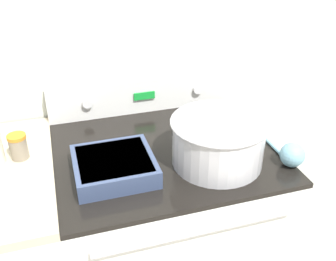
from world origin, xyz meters
TOP-DOWN VIEW (x-y plane):
  - kitchen_wall at (0.00, 0.73)m, footprint 8.00×0.05m
  - stove_range at (0.00, 0.35)m, footprint 0.80×0.73m
  - control_panel at (0.00, 0.67)m, footprint 0.80×0.07m
  - mixing_bowl at (0.15, 0.21)m, footprint 0.33×0.33m
  - casserole_dish at (-0.20, 0.24)m, footprint 0.26×0.25m
  - ladle at (0.38, 0.12)m, footprint 0.09×0.26m
  - spice_jar_orange_cap at (-0.50, 0.42)m, footprint 0.06×0.06m

SIDE VIEW (x-z plane):
  - stove_range at x=0.00m, z-range 0.00..0.95m
  - casserole_dish at x=-0.20m, z-range 0.95..1.01m
  - ladle at x=0.38m, z-range 0.94..1.03m
  - spice_jar_orange_cap at x=-0.50m, z-range 0.96..1.05m
  - control_panel at x=0.00m, z-range 0.95..1.09m
  - mixing_bowl at x=0.15m, z-range 0.95..1.12m
  - kitchen_wall at x=0.00m, z-range 0.00..2.50m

